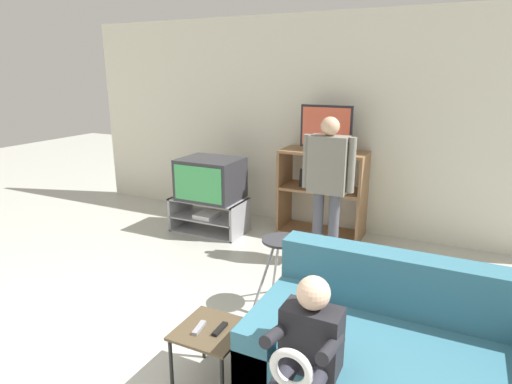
# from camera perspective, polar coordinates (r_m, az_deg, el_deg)

# --- Properties ---
(wall_back) EXTENTS (6.40, 0.06, 2.60)m
(wall_back) POSITION_cam_1_polar(r_m,az_deg,el_deg) (5.45, 6.43, 9.05)
(wall_back) COLOR silver
(wall_back) RESTS_ON ground_plane
(tv_stand) EXTENTS (0.91, 0.51, 0.42)m
(tv_stand) POSITION_cam_1_polar(r_m,az_deg,el_deg) (5.36, -6.23, -3.06)
(tv_stand) COLOR #939399
(tv_stand) RESTS_ON ground_plane
(television_main) EXTENTS (0.72, 0.58, 0.50)m
(television_main) POSITION_cam_1_polar(r_m,az_deg,el_deg) (5.23, -6.08, 1.76)
(television_main) COLOR #2D2D33
(television_main) RESTS_ON tv_stand
(media_shelf) EXTENTS (1.01, 0.46, 1.03)m
(media_shelf) POSITION_cam_1_polar(r_m,az_deg,el_deg) (5.20, 8.78, -0.02)
(media_shelf) COLOR #8E6642
(media_shelf) RESTS_ON ground_plane
(television_flat) EXTENTS (0.61, 0.20, 0.53)m
(television_flat) POSITION_cam_1_polar(r_m,az_deg,el_deg) (5.02, 9.32, 8.21)
(television_flat) COLOR black
(television_flat) RESTS_ON media_shelf
(folding_stool) EXTENTS (0.37, 0.45, 0.62)m
(folding_stool) POSITION_cam_1_polar(r_m,az_deg,el_deg) (3.55, 3.45, -8.13)
(folding_stool) COLOR #99999E
(folding_stool) RESTS_ON ground_plane
(snack_table) EXTENTS (0.41, 0.41, 0.39)m
(snack_table) POSITION_cam_1_polar(r_m,az_deg,el_deg) (2.83, -5.98, -18.55)
(snack_table) COLOR brown
(snack_table) RESTS_ON ground_plane
(remote_control_black) EXTENTS (0.04, 0.14, 0.02)m
(remote_control_black) POSITION_cam_1_polar(r_m,az_deg,el_deg) (2.78, -4.84, -17.74)
(remote_control_black) COLOR black
(remote_control_black) RESTS_ON snack_table
(remote_control_white) EXTENTS (0.06, 0.15, 0.02)m
(remote_control_white) POSITION_cam_1_polar(r_m,az_deg,el_deg) (2.81, -7.60, -17.51)
(remote_control_white) COLOR gray
(remote_control_white) RESTS_ON snack_table
(couch) EXTENTS (1.66, 0.92, 0.85)m
(couch) POSITION_cam_1_polar(r_m,az_deg,el_deg) (2.80, 18.50, -21.06)
(couch) COLOR teal
(couch) RESTS_ON ground_plane
(person_standing_adult) EXTENTS (0.53, 0.20, 1.52)m
(person_standing_adult) POSITION_cam_1_polar(r_m,az_deg,el_deg) (4.31, 9.55, 1.90)
(person_standing_adult) COLOR #4C4C56
(person_standing_adult) RESTS_ON ground_plane
(person_seated_child) EXTENTS (0.33, 0.43, 0.97)m
(person_seated_child) POSITION_cam_1_polar(r_m,az_deg,el_deg) (2.26, 6.59, -20.85)
(person_seated_child) COLOR #2D2D38
(person_seated_child) RESTS_ON ground_plane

